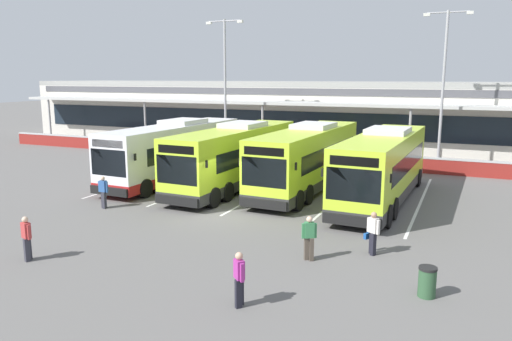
# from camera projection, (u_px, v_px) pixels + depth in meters

# --- Properties ---
(ground_plane) EXTENTS (200.00, 200.00, 0.00)m
(ground_plane) POSITION_uv_depth(u_px,v_px,m) (225.00, 213.00, 23.64)
(ground_plane) COLOR #605E5B
(terminal_building) EXTENTS (70.00, 13.00, 6.00)m
(terminal_building) POSITION_uv_depth(u_px,v_px,m) (353.00, 113.00, 47.30)
(terminal_building) COLOR beige
(terminal_building) RESTS_ON ground
(red_barrier_wall) EXTENTS (60.00, 0.40, 1.10)m
(red_barrier_wall) POSITION_uv_depth(u_px,v_px,m) (314.00, 158.00, 36.59)
(red_barrier_wall) COLOR maroon
(red_barrier_wall) RESTS_ON ground
(coach_bus_leftmost) EXTENTS (3.25, 12.24, 3.78)m
(coach_bus_leftmost) POSITION_uv_depth(u_px,v_px,m) (175.00, 152.00, 31.01)
(coach_bus_leftmost) COLOR silver
(coach_bus_leftmost) RESTS_ON ground
(coach_bus_left_centre) EXTENTS (3.25, 12.24, 3.78)m
(coach_bus_left_centre) POSITION_uv_depth(u_px,v_px,m) (236.00, 157.00, 28.97)
(coach_bus_left_centre) COLOR #B7DB2D
(coach_bus_left_centre) RESTS_ON ground
(coach_bus_centre) EXTENTS (3.25, 12.24, 3.78)m
(coach_bus_centre) POSITION_uv_depth(u_px,v_px,m) (308.00, 159.00, 28.39)
(coach_bus_centre) COLOR #B7DB2D
(coach_bus_centre) RESTS_ON ground
(coach_bus_right_centre) EXTENTS (3.25, 12.24, 3.78)m
(coach_bus_right_centre) POSITION_uv_depth(u_px,v_px,m) (383.00, 168.00, 25.68)
(coach_bus_right_centre) COLOR #B7DB2D
(coach_bus_right_centre) RESTS_ON ground
(bay_stripe_far_west) EXTENTS (0.14, 13.00, 0.01)m
(bay_stripe_far_west) POSITION_uv_depth(u_px,v_px,m) (153.00, 177.00, 32.34)
(bay_stripe_far_west) COLOR silver
(bay_stripe_far_west) RESTS_ON ground
(bay_stripe_west) EXTENTS (0.14, 13.00, 0.01)m
(bay_stripe_west) POSITION_uv_depth(u_px,v_px,m) (209.00, 182.00, 30.69)
(bay_stripe_west) COLOR silver
(bay_stripe_west) RESTS_ON ground
(bay_stripe_mid_west) EXTENTS (0.14, 13.00, 0.01)m
(bay_stripe_mid_west) POSITION_uv_depth(u_px,v_px,m) (272.00, 188.00, 29.04)
(bay_stripe_mid_west) COLOR silver
(bay_stripe_mid_west) RESTS_ON ground
(bay_stripe_centre) EXTENTS (0.14, 13.00, 0.01)m
(bay_stripe_centre) POSITION_uv_depth(u_px,v_px,m) (342.00, 195.00, 27.39)
(bay_stripe_centre) COLOR silver
(bay_stripe_centre) RESTS_ON ground
(bay_stripe_mid_east) EXTENTS (0.14, 13.00, 0.01)m
(bay_stripe_mid_east) POSITION_uv_depth(u_px,v_px,m) (421.00, 202.00, 25.74)
(bay_stripe_mid_east) COLOR silver
(bay_stripe_mid_east) RESTS_ON ground
(pedestrian_with_handbag) EXTENTS (0.62, 0.52, 1.62)m
(pedestrian_with_handbag) POSITION_uv_depth(u_px,v_px,m) (373.00, 232.00, 18.05)
(pedestrian_with_handbag) COLOR black
(pedestrian_with_handbag) RESTS_ON ground
(pedestrian_in_dark_coat) EXTENTS (0.51, 0.36, 1.62)m
(pedestrian_in_dark_coat) POSITION_uv_depth(u_px,v_px,m) (309.00, 237.00, 17.47)
(pedestrian_in_dark_coat) COLOR #4C4238
(pedestrian_in_dark_coat) RESTS_ON ground
(pedestrian_child) EXTENTS (0.53, 0.30, 1.62)m
(pedestrian_child) POSITION_uv_depth(u_px,v_px,m) (103.00, 191.00, 24.44)
(pedestrian_child) COLOR #33333D
(pedestrian_child) RESTS_ON ground
(pedestrian_near_bin) EXTENTS (0.46, 0.43, 1.62)m
(pedestrian_near_bin) POSITION_uv_depth(u_px,v_px,m) (239.00, 277.00, 13.91)
(pedestrian_near_bin) COLOR black
(pedestrian_near_bin) RESTS_ON ground
(pedestrian_approaching_bus) EXTENTS (0.54, 0.38, 1.62)m
(pedestrian_approaching_bus) POSITION_uv_depth(u_px,v_px,m) (27.00, 237.00, 17.43)
(pedestrian_approaching_bus) COLOR #33333D
(pedestrian_approaching_bus) RESTS_ON ground
(lamp_post_west) EXTENTS (3.24, 0.28, 11.00)m
(lamp_post_west) POSITION_uv_depth(u_px,v_px,m) (225.00, 79.00, 40.20)
(lamp_post_west) COLOR #9E9EA3
(lamp_post_west) RESTS_ON ground
(lamp_post_centre) EXTENTS (3.24, 0.28, 11.00)m
(lamp_post_centre) POSITION_uv_depth(u_px,v_px,m) (444.00, 79.00, 34.86)
(lamp_post_centre) COLOR #9E9EA3
(lamp_post_centre) RESTS_ON ground
(litter_bin) EXTENTS (0.54, 0.54, 0.93)m
(litter_bin) POSITION_uv_depth(u_px,v_px,m) (427.00, 282.00, 14.60)
(litter_bin) COLOR #2D5133
(litter_bin) RESTS_ON ground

